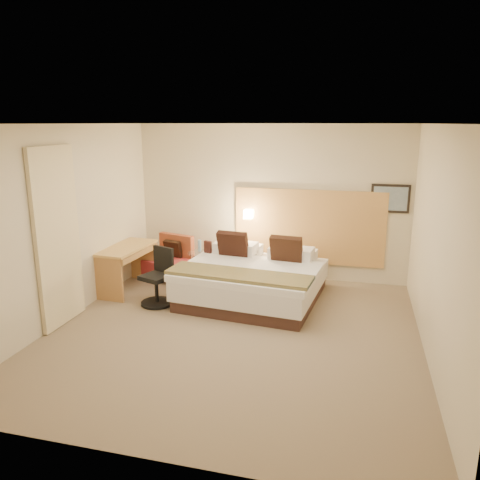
% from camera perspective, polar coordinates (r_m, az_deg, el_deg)
% --- Properties ---
extents(floor, '(4.80, 5.00, 0.02)m').
position_cam_1_polar(floor, '(6.34, -0.85, -11.32)').
color(floor, '#816E57').
rests_on(floor, ground).
extents(ceiling, '(4.80, 5.00, 0.02)m').
position_cam_1_polar(ceiling, '(5.73, -0.95, 14.09)').
color(ceiling, white).
rests_on(ceiling, floor).
extents(wall_back, '(4.80, 0.02, 2.70)m').
position_cam_1_polar(wall_back, '(8.29, 3.66, 4.62)').
color(wall_back, beige).
rests_on(wall_back, floor).
extents(wall_front, '(4.80, 0.02, 2.70)m').
position_cam_1_polar(wall_front, '(3.63, -11.41, -8.19)').
color(wall_front, beige).
rests_on(wall_front, floor).
extents(wall_left, '(0.02, 5.00, 2.70)m').
position_cam_1_polar(wall_left, '(6.90, -20.60, 1.82)').
color(wall_left, beige).
rests_on(wall_left, floor).
extents(wall_right, '(0.02, 5.00, 2.70)m').
position_cam_1_polar(wall_right, '(5.76, 22.91, -0.69)').
color(wall_right, beige).
rests_on(wall_right, floor).
extents(headboard_panel, '(2.60, 0.04, 1.30)m').
position_cam_1_polar(headboard_panel, '(8.23, 8.36, 1.59)').
color(headboard_panel, tan).
rests_on(headboard_panel, wall_back).
extents(art_frame, '(0.62, 0.03, 0.47)m').
position_cam_1_polar(art_frame, '(8.11, 17.84, 4.84)').
color(art_frame, black).
rests_on(art_frame, wall_back).
extents(art_canvas, '(0.54, 0.01, 0.39)m').
position_cam_1_polar(art_canvas, '(8.09, 17.85, 4.82)').
color(art_canvas, slate).
rests_on(art_canvas, wall_back).
extents(lamp_arm, '(0.02, 0.12, 0.02)m').
position_cam_1_polar(lamp_arm, '(8.31, 1.14, 3.27)').
color(lamp_arm, white).
rests_on(lamp_arm, wall_back).
extents(lamp_shade, '(0.15, 0.15, 0.15)m').
position_cam_1_polar(lamp_shade, '(8.25, 1.05, 3.19)').
color(lamp_shade, '#FFEDC6').
rests_on(lamp_shade, wall_back).
extents(curtain, '(0.06, 0.90, 2.42)m').
position_cam_1_polar(curtain, '(6.70, -21.35, 0.27)').
color(curtain, beige).
rests_on(curtain, wall_left).
extents(bottle_a, '(0.08, 0.08, 0.20)m').
position_cam_1_polar(bottle_a, '(8.05, -4.96, -0.69)').
color(bottle_a, '#8EB7DB').
rests_on(bottle_a, side_table).
extents(menu_folder, '(0.14, 0.09, 0.22)m').
position_cam_1_polar(menu_folder, '(7.89, -3.94, -0.90)').
color(menu_folder, '#361916').
rests_on(menu_folder, side_table).
extents(bed, '(2.24, 2.19, 1.01)m').
position_cam_1_polar(bed, '(7.38, 1.67, -4.74)').
color(bed, '#38221C').
rests_on(bed, floor).
extents(lounge_chair, '(0.87, 0.80, 0.76)m').
position_cam_1_polar(lounge_chair, '(8.46, -8.52, -2.59)').
color(lounge_chair, tan).
rests_on(lounge_chair, floor).
extents(side_table, '(0.64, 0.64, 0.56)m').
position_cam_1_polar(side_table, '(8.06, -4.50, -3.24)').
color(side_table, white).
rests_on(side_table, floor).
extents(desk, '(0.61, 1.22, 0.74)m').
position_cam_1_polar(desk, '(7.91, -13.52, -1.89)').
color(desk, tan).
rests_on(desk, floor).
extents(desk_chair, '(0.63, 0.63, 0.87)m').
position_cam_1_polar(desk_chair, '(7.26, -9.92, -5.01)').
color(desk_chair, black).
rests_on(desk_chair, floor).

